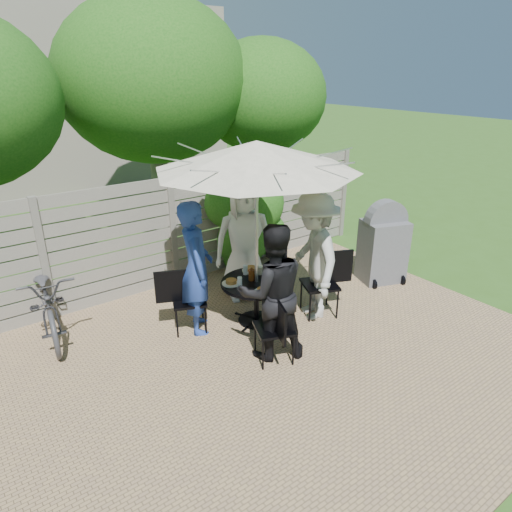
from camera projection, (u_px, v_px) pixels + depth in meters
backyard_envelope at (47, 99)px, 12.27m from camera, size 60.00×60.00×5.00m
patio_table at (256, 294)px, 6.47m from camera, size 1.31×1.31×0.65m
umbrella at (257, 156)px, 5.72m from camera, size 3.51×3.51×2.59m
chair_back at (243, 278)px, 7.41m from camera, size 0.54×0.66×0.86m
person_back at (244, 241)px, 7.02m from camera, size 1.10×0.93×1.91m
chair_left at (189, 312)px, 6.33m from camera, size 0.71×0.59×0.93m
person_left at (196, 268)px, 6.11m from camera, size 0.68×0.81×1.87m
chair_front at (274, 341)px, 5.67m from camera, size 0.58×0.71×0.93m
person_front at (272, 293)px, 5.55m from camera, size 1.06×0.96×1.78m
chair_right at (320, 296)px, 6.73m from camera, size 0.77×0.64×1.00m
person_right at (314, 257)px, 6.45m from camera, size 1.13×1.40×1.89m
plate_back at (251, 269)px, 6.71m from camera, size 0.26×0.26×0.06m
plate_left at (231, 282)px, 6.31m from camera, size 0.26×0.26×0.06m
plate_front at (263, 291)px, 6.06m from camera, size 0.26×0.26×0.06m
plate_right at (281, 277)px, 6.46m from camera, size 0.26×0.26×0.06m
glass_back at (245, 270)px, 6.58m from camera, size 0.07×0.07×0.14m
glass_left at (240, 282)px, 6.22m from camera, size 0.07×0.07×0.14m
glass_right at (272, 272)px, 6.51m from camera, size 0.07×0.07×0.14m
syrup_jug at (252, 275)px, 6.39m from camera, size 0.09×0.09×0.16m
coffee_cup at (260, 270)px, 6.59m from camera, size 0.08×0.08×0.12m
bicycle at (48, 301)px, 6.18m from camera, size 0.93×1.98×1.00m
bbq_grill at (383, 245)px, 7.67m from camera, size 0.84×0.75×1.43m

